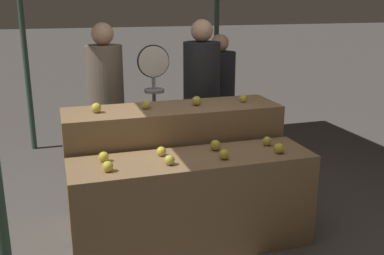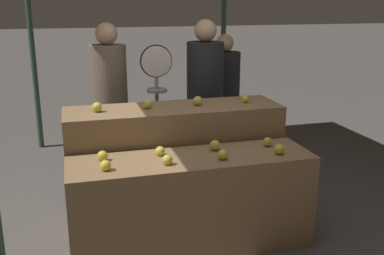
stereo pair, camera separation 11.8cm
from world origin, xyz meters
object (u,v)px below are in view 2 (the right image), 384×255
object	(u,v)px
person_vendor_at_scale	(109,94)
person_customer_left	(224,91)
produce_scale	(157,85)
person_customer_right	(205,91)

from	to	relation	value
person_vendor_at_scale	person_customer_left	distance (m)	1.39
person_customer_left	produce_scale	bearing A→B (deg)	32.54
person_customer_left	person_customer_right	world-z (taller)	person_customer_right
person_customer_left	person_customer_right	bearing A→B (deg)	49.98
produce_scale	person_customer_left	size ratio (longest dim) A/B	0.97
person_customer_left	person_customer_right	size ratio (longest dim) A/B	0.89
person_customer_right	person_customer_left	bearing A→B (deg)	-127.66
person_vendor_at_scale	produce_scale	bearing A→B (deg)	120.11
produce_scale	person_vendor_at_scale	distance (m)	0.57
produce_scale	person_customer_right	world-z (taller)	person_customer_right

